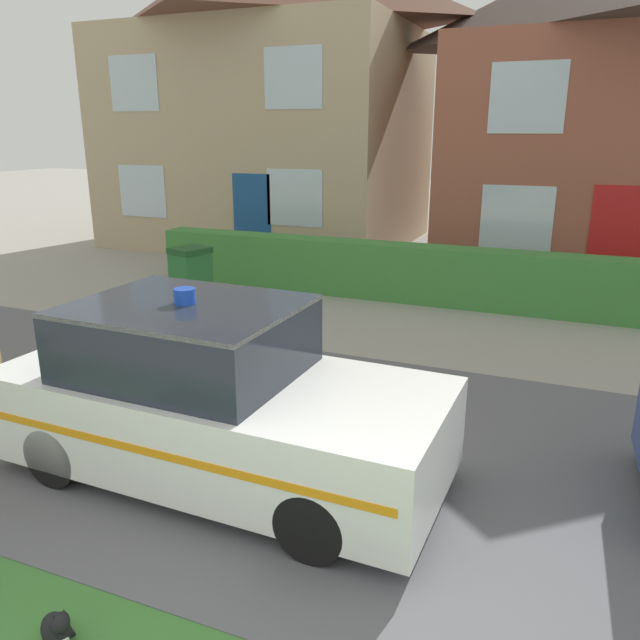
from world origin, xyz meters
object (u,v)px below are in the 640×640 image
cat (57,629)px  wheelie_bin (192,279)px  police_car (213,398)px  house_left (269,88)px

cat → wheelie_bin: size_ratio=0.28×
police_car → wheelie_bin: police_car is taller
cat → wheelie_bin: bearing=143.0°
cat → house_left: house_left is taller
police_car → house_left: (-5.40, 11.91, 3.43)m
police_car → cat: (0.20, -2.17, -0.63)m
cat → police_car: bearing=120.8°
police_car → cat: bearing=-83.4°
wheelie_bin → house_left: bearing=124.3°
police_car → wheelie_bin: 5.67m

